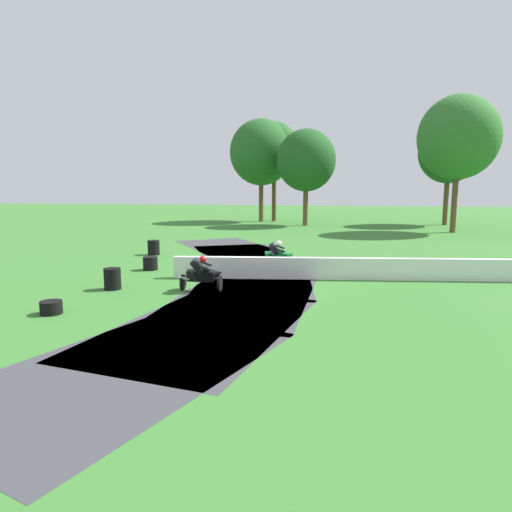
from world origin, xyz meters
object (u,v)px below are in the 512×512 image
Objects in this scene: tire_stack_near at (51,307)px; motorcycle_lead_black at (202,274)px; tire_stack_mid_b at (150,263)px; tire_stack_far at (154,248)px; motorcycle_chase_green at (277,255)px; tire_stack_mid_a at (112,279)px.

motorcycle_lead_black is at bearing 43.34° from tire_stack_near.
motorcycle_lead_black is at bearing -48.10° from tire_stack_mid_b.
motorcycle_lead_black is 2.11× the size of tire_stack_far.
tire_stack_mid_b is at bearing -169.88° from motorcycle_chase_green.
motorcycle_chase_green reaches higher than tire_stack_mid_b.
tire_stack_mid_b is (-0.00, 3.98, -0.10)m from tire_stack_mid_a.
tire_stack_near is 11.81m from tire_stack_far.
tire_stack_mid_a is 3.98m from tire_stack_mid_b.
motorcycle_lead_black reaches higher than tire_stack_mid_b.
tire_stack_mid_a is at bearing -80.26° from tire_stack_far.
tire_stack_near is at bearing -96.77° from tire_stack_mid_a.
motorcycle_chase_green reaches higher than tire_stack_far.
tire_stack_near is at bearing -85.04° from tire_stack_far.
motorcycle_chase_green is 2.55× the size of tire_stack_mid_b.
motorcycle_chase_green is at bearing 10.12° from tire_stack_mid_b.
motorcycle_chase_green is at bearing -24.98° from tire_stack_far.
tire_stack_near is at bearing -93.11° from tire_stack_mid_b.
tire_stack_near is 7.43m from tire_stack_mid_b.
tire_stack_mid_b is at bearing 90.06° from tire_stack_mid_a.
tire_stack_mid_a is at bearing -89.94° from tire_stack_mid_b.
motorcycle_chase_green is 2.10× the size of tire_stack_far.
motorcycle_lead_black reaches higher than tire_stack_far.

